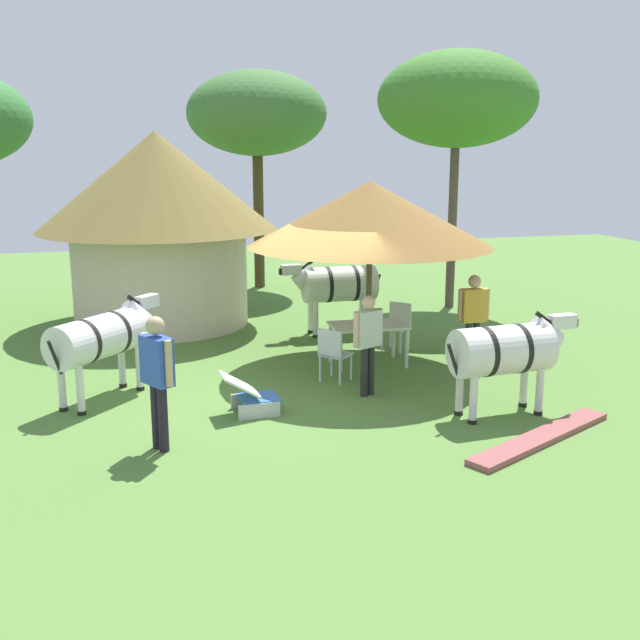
{
  "coord_description": "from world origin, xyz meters",
  "views": [
    {
      "loc": [
        -2.52,
        -11.43,
        3.77
      ],
      "look_at": [
        0.55,
        0.31,
        1.0
      ],
      "focal_mm": 42.63,
      "sensor_mm": 36.0,
      "label": 1
    }
  ],
  "objects": [
    {
      "name": "guest_beside_umbrella",
      "position": [
        1.04,
        -0.73,
        0.95
      ],
      "size": [
        0.52,
        0.36,
        1.58
      ],
      "rotation": [
        0.0,
        0.0,
        0.45
      ],
      "color": "#252522",
      "rests_on": "ground_plane"
    },
    {
      "name": "shade_umbrella",
      "position": [
        1.58,
        0.88,
        2.66
      ],
      "size": [
        4.19,
        4.19,
        3.22
      ],
      "color": "brown",
      "rests_on": "ground_plane"
    },
    {
      "name": "zebra_nearest_camera",
      "position": [
        -2.89,
        0.11,
        0.98
      ],
      "size": [
        1.76,
        1.9,
        1.52
      ],
      "rotation": [
        0.0,
        0.0,
        5.55
      ],
      "color": "silver",
      "rests_on": "ground_plane"
    },
    {
      "name": "patio_chair_near_lawn",
      "position": [
        2.44,
        1.7,
        0.52
      ],
      "size": [
        0.61,
        0.61,
        0.9
      ],
      "rotation": [
        0.0,
        0.0,
        -3.95
      ],
      "color": "white",
      "rests_on": "ground_plane"
    },
    {
      "name": "patio_dining_table",
      "position": [
        1.58,
        0.88,
        0.65
      ],
      "size": [
        1.33,
        0.86,
        0.74
      ],
      "rotation": [
        0.0,
        0.0,
        -0.02
      ],
      "color": "silver",
      "rests_on": "ground_plane"
    },
    {
      "name": "zebra_toward_hut",
      "position": [
        1.69,
        3.26,
        1.02
      ],
      "size": [
        2.16,
        0.75,
        1.56
      ],
      "rotation": [
        0.0,
        0.0,
        1.59
      ],
      "color": "silver",
      "rests_on": "ground_plane"
    },
    {
      "name": "thatched_hut",
      "position": [
        -1.75,
        5.11,
        2.36
      ],
      "size": [
        5.04,
        5.04,
        4.11
      ],
      "rotation": [
        0.0,
        0.0,
        2.02
      ],
      "color": "beige",
      "rests_on": "ground_plane"
    },
    {
      "name": "brick_patio_kerb",
      "position": [
        2.67,
        -3.09,
        0.04
      ],
      "size": [
        2.65,
        1.61,
        0.08
      ],
      "primitive_type": "cube",
      "rotation": [
        0.0,
        0.0,
        0.48
      ],
      "color": "#924D4B",
      "rests_on": "ground_plane"
    },
    {
      "name": "acacia_tree_right_background",
      "position": [
        1.1,
        8.98,
        4.61
      ],
      "size": [
        3.69,
        3.69,
        5.75
      ],
      "color": "#49381E",
      "rests_on": "ground_plane"
    },
    {
      "name": "zebra_by_umbrella",
      "position": [
        2.65,
        -2.04,
        0.95
      ],
      "size": [
        2.11,
        0.81,
        1.49
      ],
      "rotation": [
        0.0,
        0.0,
        4.8
      ],
      "color": "silver",
      "rests_on": "ground_plane"
    },
    {
      "name": "acacia_tree_behind_hut",
      "position": [
        5.06,
        5.18,
        4.82
      ],
      "size": [
        3.64,
        3.64,
        5.93
      ],
      "color": "brown",
      "rests_on": "ground_plane"
    },
    {
      "name": "standing_watcher",
      "position": [
        -2.18,
        -2.13,
        1.05
      ],
      "size": [
        0.42,
        0.55,
        1.74
      ],
      "rotation": [
        0.0,
        0.0,
        -1.05
      ],
      "color": "black",
      "rests_on": "ground_plane"
    },
    {
      "name": "striped_lounge_chair",
      "position": [
        -0.84,
        -1.07,
        0.25
      ],
      "size": [
        0.84,
        0.6,
        0.62
      ],
      "rotation": [
        0.0,
        0.0,
        4.77
      ],
      "color": "#3463B1",
      "rests_on": "ground_plane"
    },
    {
      "name": "guest_behind_table",
      "position": [
        3.29,
        0.29,
        0.98
      ],
      "size": [
        0.59,
        0.22,
        1.64
      ],
      "rotation": [
        0.0,
        0.0,
        0.01
      ],
      "color": "#23252A",
      "rests_on": "ground_plane"
    },
    {
      "name": "ground_plane",
      "position": [
        0.0,
        0.0,
        0.0
      ],
      "size": [
        36.0,
        36.0,
        0.0
      ],
      "primitive_type": "plane",
      "color": "#537D36"
    },
    {
      "name": "patio_chair_east_end",
      "position": [
        0.71,
        0.07,
        0.52
      ],
      "size": [
        0.61,
        0.61,
        0.9
      ],
      "rotation": [
        0.0,
        0.0,
        -0.82
      ],
      "color": "silver",
      "rests_on": "ground_plane"
    }
  ]
}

